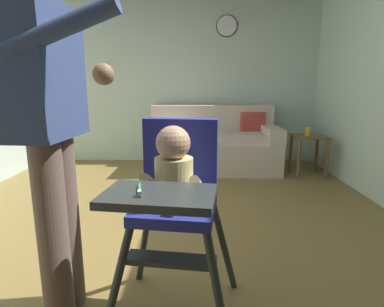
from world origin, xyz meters
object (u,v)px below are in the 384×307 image
couch (213,145)px  side_table (309,147)px  toy_ball (118,193)px  wall_clock (227,26)px  adult_standing (51,128)px  sippy_cup (308,132)px  high_chair (175,187)px

couch → side_table: 1.23m
toy_ball → wall_clock: bearing=55.6°
adult_standing → toy_ball: 1.78m
adult_standing → sippy_cup: (2.04, 2.48, -0.36)m
high_chair → sippy_cup: size_ratio=9.71×
side_table → sippy_cup: (-0.02, 0.00, 0.19)m
toy_ball → sippy_cup: size_ratio=1.72×
couch → adult_standing: bearing=-17.4°
adult_standing → side_table: adult_standing is taller
wall_clock → couch: bearing=-112.1°
adult_standing → sippy_cup: size_ratio=16.45×
high_chair → wall_clock: bearing=178.6°
couch → high_chair: high_chair is taller
adult_standing → high_chair: bearing=0.3°
high_chair → adult_standing: bearing=-85.9°
toy_ball → sippy_cup: sippy_cup is taller
high_chair → side_table: high_chair is taller
side_table → sippy_cup: size_ratio=5.20×
high_chair → adult_standing: (-0.56, 0.03, 0.26)m
couch → toy_ball: (-1.01, -1.28, -0.25)m
high_chair → toy_ball: (-0.68, 1.60, -0.58)m
adult_standing → sippy_cup: 3.24m
adult_standing → sippy_cup: adult_standing is taller
couch → sippy_cup: (1.16, -0.36, 0.24)m
couch → high_chair: bearing=-6.6°
couch → adult_standing: 3.04m
side_table → couch: bearing=163.1°
high_chair → couch: bearing=-179.1°
sippy_cup → couch: bearing=162.7°
couch → high_chair: 2.91m
side_table → wall_clock: bearing=139.7°
couch → wall_clock: (0.19, 0.48, 1.63)m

